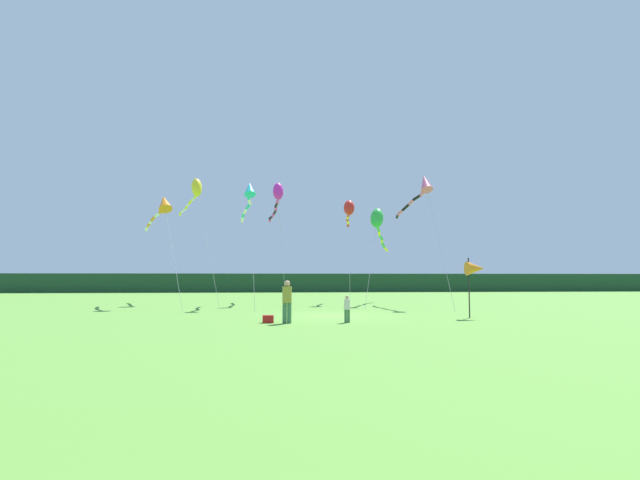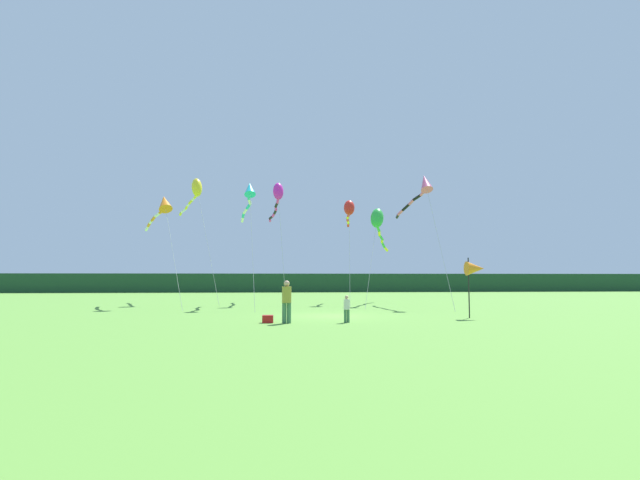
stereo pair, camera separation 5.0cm
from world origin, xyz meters
name	(u,v)px [view 1 (the left image)]	position (x,y,z in m)	size (l,w,h in m)	color
ground_plane	(331,316)	(0.00, 0.00, 0.00)	(120.00, 120.00, 0.00)	#5B9338
distant_treeline	(294,283)	(0.00, 45.00, 1.29)	(108.00, 3.55, 2.58)	#1E4228
person_adult	(287,299)	(-2.38, -3.96, 1.02)	(0.40, 0.40, 1.83)	#3F724C
person_child	(347,307)	(0.24, -3.87, 0.66)	(0.26, 0.26, 1.18)	#3F724C
cooler_box	(268,319)	(-3.19, -3.64, 0.16)	(0.48, 0.38, 0.33)	red
banner_flag_pole	(475,269)	(6.91, -1.91, 2.39)	(0.90, 0.70, 2.94)	black
kite_red	(349,210)	(2.90, 12.54, 7.29)	(1.20, 7.83, 8.13)	#B2B2B2
kite_yellow	(195,190)	(-9.23, 14.50, 8.96)	(4.61, 9.15, 10.03)	#B2B2B2
kite_green	(378,222)	(4.80, 10.74, 6.15)	(4.03, 10.60, 7.27)	#B2B2B2
kite_rainbow	(422,188)	(7.29, 7.78, 8.23)	(1.25, 10.23, 9.24)	#B2B2B2
kite_magenta	(277,197)	(-2.71, 12.89, 8.30)	(1.34, 8.63, 9.33)	#B2B2B2
kite_cyan	(249,194)	(-4.67, 8.33, 7.69)	(1.48, 8.98, 8.59)	#B2B2B2
kite_orange	(163,206)	(-10.57, 9.10, 6.91)	(4.40, 8.23, 7.81)	#B2B2B2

